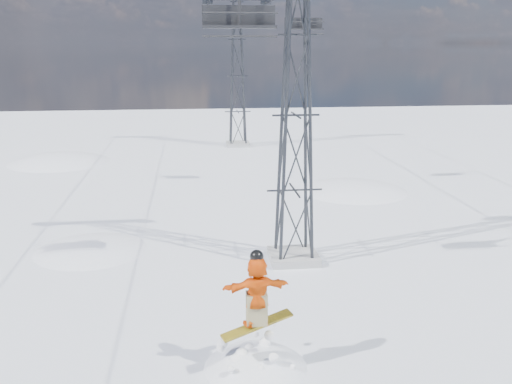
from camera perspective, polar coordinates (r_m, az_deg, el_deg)
ground at (r=14.65m, az=6.35°, el=-18.40°), size 120.00×120.00×0.00m
snow_terrain at (r=37.59m, az=-8.86°, el=-13.38°), size 39.00×37.00×22.00m
lift_tower_near at (r=20.44m, az=4.01°, el=7.59°), size 5.20×1.80×11.43m
lift_tower_far at (r=45.17m, az=-1.87°, el=11.47°), size 5.20×1.80×11.43m
lift_chair_near at (r=17.65m, az=-1.69°, el=16.93°), size 2.19×0.63×2.72m
lift_chair_mid at (r=30.53m, az=4.81°, el=16.33°), size 1.98×0.57×2.45m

